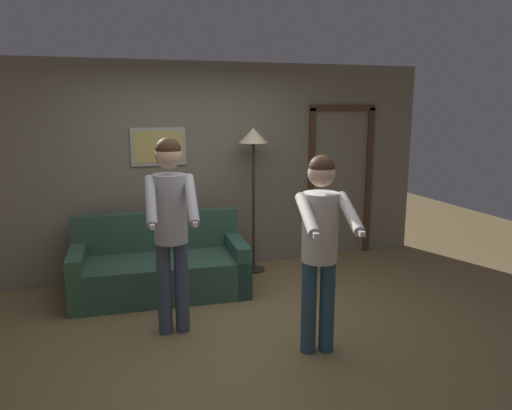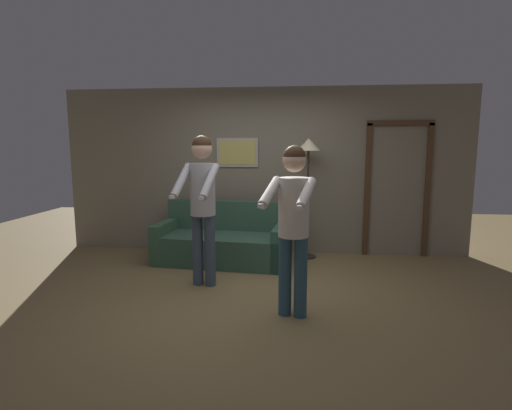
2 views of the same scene
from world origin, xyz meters
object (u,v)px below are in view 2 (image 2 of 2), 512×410
object	(u,v)px
torchiere_lamp	(308,157)
person_standing_left	(202,195)
person_standing_right	(293,215)
couch	(223,243)

from	to	relation	value
torchiere_lamp	person_standing_left	xyz separation A→B (m)	(-1.28, -1.39, -0.41)
person_standing_left	person_standing_right	xyz separation A→B (m)	(1.09, -0.79, -0.08)
couch	person_standing_right	bearing A→B (deg)	-60.02
person_standing_left	person_standing_right	size ratio (longest dim) A/B	1.07
torchiere_lamp	person_standing_left	bearing A→B (deg)	-132.75
couch	person_standing_right	xyz separation A→B (m)	(1.05, -1.82, 0.76)
person_standing_right	torchiere_lamp	bearing A→B (deg)	84.92
torchiere_lamp	person_standing_left	distance (m)	1.94
couch	torchiere_lamp	distance (m)	1.80
person_standing_left	couch	bearing A→B (deg)	87.67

